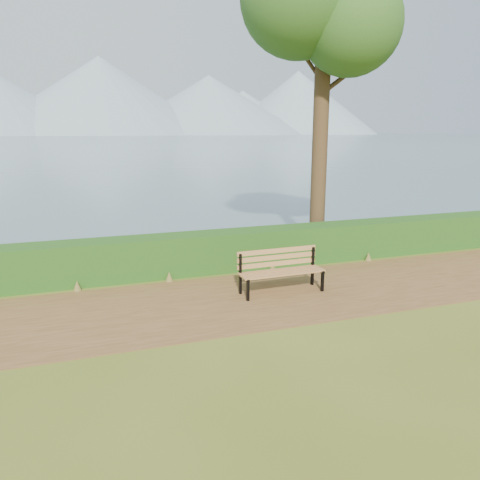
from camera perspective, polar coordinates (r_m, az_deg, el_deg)
name	(u,v)px	position (r m, az deg, el deg)	size (l,w,h in m)	color
ground	(240,305)	(9.84, 0.02, -7.95)	(140.00, 140.00, 0.00)	#525D1A
path	(236,300)	(10.10, -0.54, -7.35)	(40.00, 3.40, 0.01)	brown
hedge	(207,252)	(12.05, -4.03, -1.48)	(32.00, 0.85, 1.00)	#174012
water	(81,137)	(268.71, -18.86, 11.77)	(700.00, 510.00, 0.00)	#44606E
mountains	(63,99)	(415.46, -20.72, 15.73)	(585.00, 190.00, 70.00)	#7B92A5
bench	(280,268)	(10.51, 4.91, -3.39)	(1.94, 0.60, 0.97)	black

